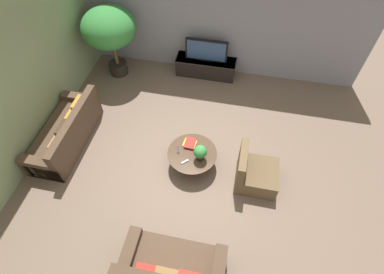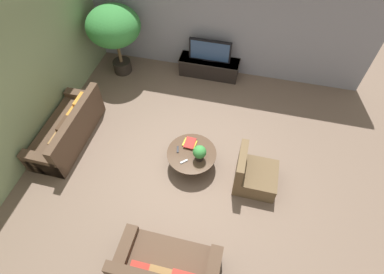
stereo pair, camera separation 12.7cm
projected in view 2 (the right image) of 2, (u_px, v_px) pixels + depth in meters
name	position (u px, v px, depth m)	size (l,w,h in m)	color
ground_plane	(186.00, 164.00, 6.31)	(24.00, 24.00, 0.00)	brown
back_wall_stone	(219.00, 17.00, 7.09)	(7.40, 0.12, 3.00)	gray
side_wall_left	(22.00, 79.00, 5.72)	(0.12, 7.40, 3.00)	gray
media_console	(209.00, 67.00, 7.89)	(1.56, 0.50, 0.48)	black
television	(210.00, 51.00, 7.49)	(1.06, 0.13, 0.57)	black
coffee_table	(192.00, 156.00, 6.09)	(1.00, 1.00, 0.40)	black
couch_by_wall	(68.00, 130.00, 6.51)	(0.84, 2.02, 0.84)	#4C3828
couch_near_entry	(167.00, 269.00, 4.74)	(1.63, 0.84, 0.84)	#4C3828
armchair_wicker	(253.00, 175.00, 5.82)	(0.80, 0.76, 0.86)	brown
potted_palm_tall	(114.00, 28.00, 7.16)	(1.31, 1.31, 1.82)	black
potted_plant_tabletop	(200.00, 153.00, 5.76)	(0.26, 0.26, 0.35)	black
book_stack	(190.00, 143.00, 6.11)	(0.28, 0.29, 0.05)	gold
remote_black	(178.00, 149.00, 6.04)	(0.04, 0.16, 0.02)	black
remote_silver	(184.00, 161.00, 5.86)	(0.04, 0.16, 0.02)	gray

